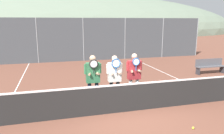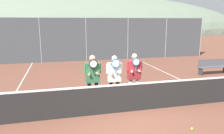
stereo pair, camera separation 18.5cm
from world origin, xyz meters
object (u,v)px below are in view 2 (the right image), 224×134
(bench_courtside, at_px, (213,66))
(car_center, at_px, (118,44))
(player_center_left, at_px, (114,76))
(tennis_ball_on_court, at_px, (192,129))
(player_leftmost, at_px, (93,76))
(car_left_of_center, at_px, (62,46))
(player_center_right, at_px, (134,74))

(bench_courtside, bearing_deg, car_center, 109.23)
(player_center_left, distance_m, tennis_ball_on_court, 3.06)
(player_center_left, xyz_separation_m, tennis_ball_on_court, (1.60, -2.40, -1.02))
(bench_courtside, xyz_separation_m, tennis_ball_on_court, (-4.99, -5.50, -0.43))
(player_leftmost, height_order, tennis_ball_on_court, player_leftmost)
(player_center_left, relative_size, car_left_of_center, 0.38)
(tennis_ball_on_court, bearing_deg, car_center, 82.55)
(bench_courtside, relative_size, tennis_ball_on_court, 26.33)
(car_left_of_center, bearing_deg, player_leftmost, -86.49)
(player_center_left, distance_m, car_left_of_center, 11.75)
(car_left_of_center, xyz_separation_m, bench_courtside, (8.08, -8.55, -0.45))
(player_leftmost, distance_m, tennis_ball_on_court, 3.54)
(player_leftmost, distance_m, car_center, 12.74)
(player_leftmost, xyz_separation_m, player_center_right, (1.54, 0.06, -0.01))
(tennis_ball_on_court, bearing_deg, car_left_of_center, 102.41)
(player_leftmost, relative_size, car_left_of_center, 0.39)
(car_left_of_center, height_order, car_center, car_left_of_center)
(player_center_right, height_order, bench_courtside, player_center_right)
(player_center_left, relative_size, bench_courtside, 1.00)
(player_center_right, bearing_deg, car_center, 77.18)
(player_center_left, bearing_deg, tennis_ball_on_court, -56.30)
(player_center_right, distance_m, tennis_ball_on_court, 2.80)
(player_center_left, bearing_deg, car_center, 73.82)
(car_center, relative_size, tennis_ball_on_court, 62.69)
(player_center_right, distance_m, car_left_of_center, 11.81)
(player_center_left, bearing_deg, bench_courtside, 25.21)
(player_center_left, xyz_separation_m, car_center, (3.48, 12.00, -0.18))
(car_left_of_center, distance_m, tennis_ball_on_court, 14.41)
(player_leftmost, height_order, player_center_left, player_leftmost)
(player_center_right, height_order, car_center, player_center_right)
(player_leftmost, bearing_deg, player_center_left, -0.23)
(player_center_left, height_order, player_center_right, player_center_right)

